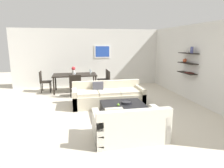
# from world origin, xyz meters

# --- Properties ---
(ground_plane) EXTENTS (18.00, 18.00, 0.00)m
(ground_plane) POSITION_xyz_m (0.00, 0.00, 0.00)
(ground_plane) COLOR beige
(back_wall_unit) EXTENTS (8.40, 0.09, 2.70)m
(back_wall_unit) POSITION_xyz_m (0.30, 3.53, 1.35)
(back_wall_unit) COLOR silver
(back_wall_unit) RESTS_ON ground
(right_wall_shelf_unit) EXTENTS (0.34, 8.20, 2.70)m
(right_wall_shelf_unit) POSITION_xyz_m (3.03, 0.60, 1.35)
(right_wall_shelf_unit) COLOR silver
(right_wall_shelf_unit) RESTS_ON ground
(sofa_beige) EXTENTS (2.35, 0.90, 0.78)m
(sofa_beige) POSITION_xyz_m (-0.04, 0.34, 0.29)
(sofa_beige) COLOR beige
(sofa_beige) RESTS_ON ground
(loveseat_white) EXTENTS (1.55, 0.90, 0.78)m
(loveseat_white) POSITION_xyz_m (-0.00, -2.09, 0.29)
(loveseat_white) COLOR silver
(loveseat_white) RESTS_ON ground
(coffee_table) EXTENTS (1.20, 1.07, 0.38)m
(coffee_table) POSITION_xyz_m (0.19, -0.82, 0.19)
(coffee_table) COLOR black
(coffee_table) RESTS_ON ground
(decorative_bowl) EXTENTS (0.31, 0.31, 0.06)m
(decorative_bowl) POSITION_xyz_m (0.29, -0.77, 0.41)
(decorative_bowl) COLOR black
(decorative_bowl) RESTS_ON coffee_table
(apple_on_coffee_table) EXTENTS (0.08, 0.08, 0.08)m
(apple_on_coffee_table) POSITION_xyz_m (0.01, -0.96, 0.42)
(apple_on_coffee_table) COLOR #669E2D
(apple_on_coffee_table) RESTS_ON coffee_table
(dining_table) EXTENTS (1.80, 0.99, 0.75)m
(dining_table) POSITION_xyz_m (-1.10, 2.44, 0.68)
(dining_table) COLOR black
(dining_table) RESTS_ON ground
(dining_chair_right_near) EXTENTS (0.44, 0.44, 0.88)m
(dining_chair_right_near) POSITION_xyz_m (0.21, 2.21, 0.50)
(dining_chair_right_near) COLOR black
(dining_chair_right_near) RESTS_ON ground
(dining_chair_foot) EXTENTS (0.44, 0.44, 0.88)m
(dining_chair_foot) POSITION_xyz_m (-1.10, 1.53, 0.50)
(dining_chair_foot) COLOR black
(dining_chair_foot) RESTS_ON ground
(dining_chair_left_far) EXTENTS (0.44, 0.44, 0.88)m
(dining_chair_left_far) POSITION_xyz_m (-2.41, 2.66, 0.50)
(dining_chair_left_far) COLOR black
(dining_chair_left_far) RESTS_ON ground
(dining_chair_right_far) EXTENTS (0.44, 0.44, 0.88)m
(dining_chair_right_far) POSITION_xyz_m (0.21, 2.66, 0.50)
(dining_chair_right_far) COLOR black
(dining_chair_right_far) RESTS_ON ground
(wine_glass_right_near) EXTENTS (0.08, 0.08, 0.16)m
(wine_glass_right_near) POSITION_xyz_m (-0.43, 2.31, 0.86)
(wine_glass_right_near) COLOR silver
(wine_glass_right_near) RESTS_ON dining_table
(wine_glass_foot) EXTENTS (0.07, 0.07, 0.14)m
(wine_glass_foot) POSITION_xyz_m (-1.10, 2.00, 0.85)
(wine_glass_foot) COLOR silver
(wine_glass_foot) RESTS_ON dining_table
(wine_glass_right_far) EXTENTS (0.08, 0.08, 0.18)m
(wine_glass_right_far) POSITION_xyz_m (-0.43, 2.56, 0.88)
(wine_glass_right_far) COLOR silver
(wine_glass_right_far) RESTS_ON dining_table
(centerpiece_vase) EXTENTS (0.16, 0.16, 0.34)m
(centerpiece_vase) POSITION_xyz_m (-1.14, 2.41, 0.94)
(centerpiece_vase) COLOR silver
(centerpiece_vase) RESTS_ON dining_table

